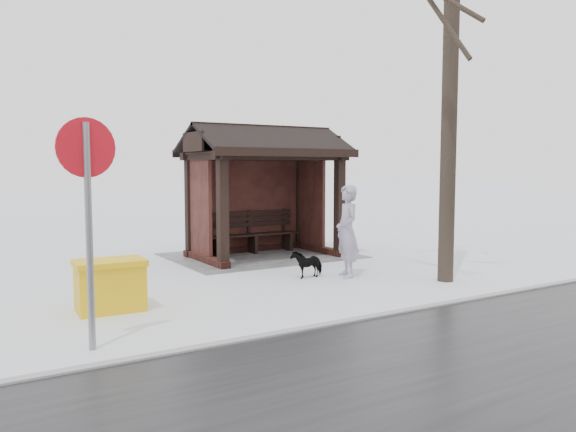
% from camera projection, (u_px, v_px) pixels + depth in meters
% --- Properties ---
extents(ground, '(120.00, 120.00, 0.00)m').
position_uv_depth(ground, '(265.00, 257.00, 13.23)').
color(ground, silver).
rests_on(ground, ground).
extents(kerb, '(120.00, 0.15, 0.06)m').
position_uv_depth(kerb, '(440.00, 305.00, 8.55)').
color(kerb, gray).
rests_on(kerb, ground).
extents(trampled_patch, '(4.20, 3.20, 0.02)m').
position_uv_depth(trampled_patch, '(261.00, 256.00, 13.40)').
color(trampled_patch, gray).
rests_on(trampled_patch, ground).
extents(bus_shelter, '(3.60, 2.40, 3.09)m').
position_uv_depth(bus_shelter, '(261.00, 165.00, 13.18)').
color(bus_shelter, '#391814').
rests_on(bus_shelter, ground).
extents(pedestrian, '(0.59, 0.74, 1.78)m').
position_uv_depth(pedestrian, '(347.00, 231.00, 10.75)').
color(pedestrian, '#9A8EA7').
rests_on(pedestrian, ground).
extents(dog, '(0.64, 0.32, 0.53)m').
position_uv_depth(dog, '(307.00, 264.00, 10.78)').
color(dog, black).
rests_on(dog, ground).
extents(grit_bin, '(1.02, 0.72, 0.76)m').
position_uv_depth(grit_bin, '(110.00, 285.00, 8.24)').
color(grit_bin, '#E0AD0D').
rests_on(grit_bin, ground).
extents(road_sign, '(0.68, 0.14, 2.67)m').
position_uv_depth(road_sign, '(87.00, 186.00, 6.35)').
color(road_sign, gray).
rests_on(road_sign, ground).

